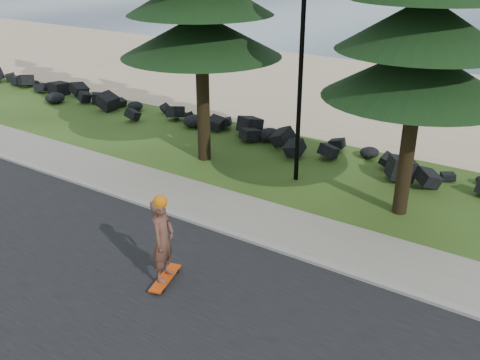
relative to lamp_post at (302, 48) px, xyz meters
The scene contains 8 objects.
ground 5.23m from the lamp_post, 90.00° to the right, with size 160.00×160.00×0.00m, color #2E4515.
road 8.74m from the lamp_post, 90.00° to the right, with size 160.00×7.00×0.02m, color black.
kerb 5.79m from the lamp_post, 90.00° to the right, with size 160.00×0.20×0.10m, color #9C998D.
sidewalk 5.08m from the lamp_post, 90.00° to the right, with size 160.00×2.00×0.08m, color gray.
beach_sand 12.03m from the lamp_post, 90.00° to the left, with size 160.00×15.00×0.01m, color tan.
seawall_boulders 4.78m from the lamp_post, 90.00° to the left, with size 60.00×2.40×1.10m, color black, non-canonical shape.
lamp_post is the anchor object (origin of this frame).
skateboarder 7.31m from the lamp_post, 87.61° to the right, with size 0.63×1.18×2.13m.
Camera 1 is at (7.18, -10.80, 6.94)m, focal length 40.00 mm.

